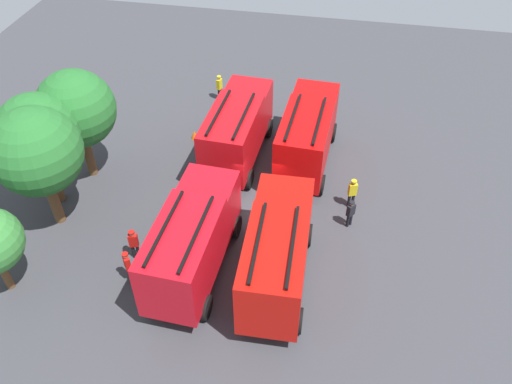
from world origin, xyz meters
name	(u,v)px	position (x,y,z in m)	size (l,w,h in m)	color
ground_plane	(256,212)	(0.00, 0.00, 0.00)	(49.18, 49.18, 0.00)	#38383D
fire_truck_0	(277,251)	(-4.32, -1.77, 2.15)	(7.28, 2.96, 3.88)	#BD100A
fire_truck_1	(307,133)	(4.47, -2.02, 2.15)	(7.31, 3.03, 3.88)	red
fire_truck_2	(192,239)	(-4.34, 2.00, 2.15)	(7.30, 3.02, 3.88)	red
fire_truck_3	(237,128)	(4.17, 1.87, 2.15)	(7.31, 3.04, 3.88)	red
firefighter_0	(352,192)	(1.39, -4.79, 0.99)	(0.38, 0.48, 1.76)	black
firefighter_1	(134,243)	(-4.09, 5.00, 0.98)	(0.34, 0.47, 1.74)	black
firefighter_2	(219,86)	(10.25, 4.47, 0.97)	(0.47, 0.34, 1.73)	black
firefighter_3	(128,265)	(-5.41, 4.78, 1.00)	(0.48, 0.45, 1.77)	black
firefighter_4	(350,213)	(-0.04, -4.79, 0.89)	(0.48, 0.45, 1.61)	black
tree_1	(37,152)	(-2.48, 9.72, 4.40)	(4.22, 4.22, 6.55)	brown
tree_2	(39,135)	(-1.03, 10.45, 4.23)	(4.06, 4.06, 6.29)	brown
tree_3	(76,109)	(1.34, 9.64, 4.25)	(4.07, 4.07, 6.31)	brown
traffic_cone_0	(194,135)	(5.57, 4.92, 0.29)	(0.41, 0.41, 0.58)	#F2600C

